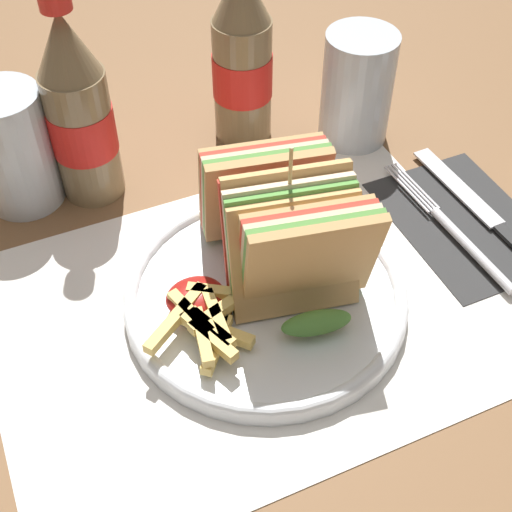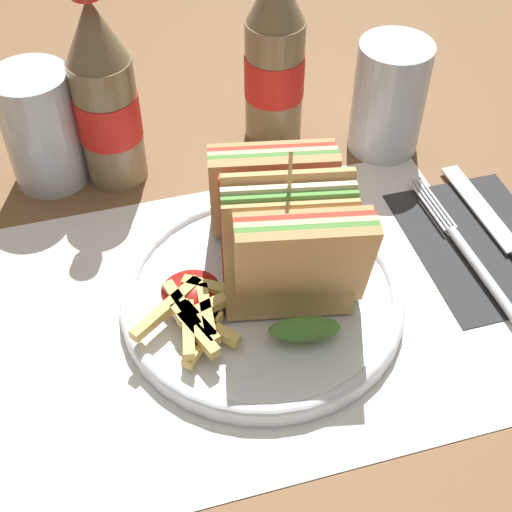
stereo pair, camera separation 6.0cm
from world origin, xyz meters
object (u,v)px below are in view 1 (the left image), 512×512
at_px(club_sandwich, 286,230).
at_px(glass_far, 16,156).
at_px(knife, 486,214).
at_px(coke_bottle_far, 242,58).
at_px(coke_bottle_near, 79,112).
at_px(plate_main, 266,296).
at_px(glass_near, 356,95).
at_px(fork, 458,235).

distance_m(club_sandwich, glass_far, 0.28).
distance_m(knife, coke_bottle_far, 0.28).
bearing_deg(coke_bottle_near, coke_bottle_far, 7.97).
bearing_deg(knife, coke_bottle_near, 147.21).
xyz_separation_m(coke_bottle_near, coke_bottle_far, (0.17, 0.02, 0.00)).
distance_m(coke_bottle_near, glass_far, 0.08).
bearing_deg(plate_main, glass_near, 44.02).
bearing_deg(club_sandwich, knife, -0.33).
relative_size(fork, glass_far, 1.58).
bearing_deg(knife, coke_bottle_far, 123.61).
bearing_deg(glass_far, glass_near, -7.09).
bearing_deg(glass_near, fork, -86.90).
bearing_deg(glass_near, glass_far, 172.91).
xyz_separation_m(club_sandwich, glass_near, (0.16, 0.17, -0.02)).
bearing_deg(fork, plate_main, 176.28).
xyz_separation_m(plate_main, glass_near, (0.18, 0.18, 0.04)).
distance_m(fork, knife, 0.05).
height_order(club_sandwich, glass_near, club_sandwich).
relative_size(plate_main, glass_far, 2.01).
distance_m(coke_bottle_near, glass_near, 0.28).
relative_size(club_sandwich, glass_far, 1.47).
distance_m(plate_main, coke_bottle_near, 0.24).
relative_size(plate_main, fork, 1.27).
bearing_deg(glass_near, coke_bottle_far, 153.66).
bearing_deg(club_sandwich, fork, -5.68).
xyz_separation_m(club_sandwich, knife, (0.21, -0.00, -0.06)).
height_order(fork, knife, fork).
xyz_separation_m(plate_main, coke_bottle_far, (0.08, 0.23, 0.08)).
bearing_deg(glass_far, knife, -27.91).
xyz_separation_m(fork, glass_far, (-0.35, 0.23, 0.04)).
relative_size(club_sandwich, glass_near, 1.47).
distance_m(plate_main, glass_far, 0.27).
relative_size(plate_main, club_sandwich, 1.37).
bearing_deg(coke_bottle_far, glass_far, -177.63).
relative_size(fork, coke_bottle_near, 0.89).
bearing_deg(knife, glass_far, 149.81).
bearing_deg(coke_bottle_near, plate_main, -65.38).
bearing_deg(coke_bottle_near, fork, -36.19).
bearing_deg(glass_near, coke_bottle_near, 174.20).
relative_size(coke_bottle_far, glass_far, 1.78).
distance_m(plate_main, coke_bottle_far, 0.26).
height_order(knife, coke_bottle_near, coke_bottle_near).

